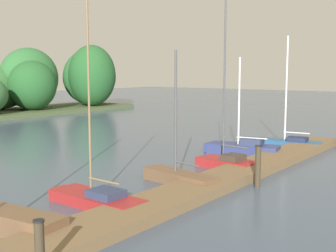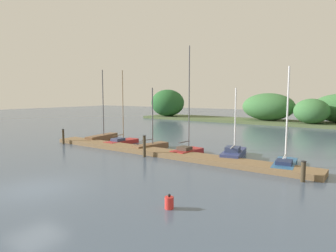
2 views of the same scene
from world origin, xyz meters
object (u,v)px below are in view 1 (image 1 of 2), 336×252
object	(u,v)px
sailboat_2	(177,176)
sailboat_4	(241,148)
sailboat_0	(0,216)
sailboat_5	(288,141)
sailboat_1	(95,197)
sailboat_3	(226,160)
mooring_piling_1	(258,166)

from	to	relation	value
sailboat_2	sailboat_4	xyz separation A→B (m)	(6.92, 0.88, 0.05)
sailboat_0	sailboat_2	size ratio (longest dim) A/B	1.36
sailboat_4	sailboat_5	bearing A→B (deg)	-116.64
sailboat_1	sailboat_5	distance (m)	14.62
sailboat_2	sailboat_4	world-z (taller)	sailboat_2
sailboat_3	mooring_piling_1	size ratio (longest dim) A/B	5.13
sailboat_5	mooring_piling_1	bearing A→B (deg)	98.14
sailboat_1	sailboat_2	world-z (taller)	sailboat_1
sailboat_5	sailboat_1	bearing A→B (deg)	80.12
sailboat_5	mooring_piling_1	distance (m)	9.65
sailboat_2	sailboat_5	xyz separation A→B (m)	(10.72, -0.10, 0.00)
sailboat_1	sailboat_4	distance (m)	10.82
sailboat_1	sailboat_3	size ratio (longest dim) A/B	0.83
sailboat_4	mooring_piling_1	size ratio (longest dim) A/B	3.16
sailboat_4	sailboat_3	bearing A→B (deg)	94.05
sailboat_2	mooring_piling_1	bearing A→B (deg)	-142.75
sailboat_0	sailboat_2	distance (m)	7.05
sailboat_0	sailboat_2	bearing A→B (deg)	-105.68
sailboat_2	sailboat_3	size ratio (longest dim) A/B	0.63
sailboat_0	sailboat_1	distance (m)	3.13
sailboat_2	sailboat_5	size ratio (longest dim) A/B	0.81
sailboat_0	sailboat_5	xyz separation A→B (m)	(17.70, -1.09, -0.06)
sailboat_1	mooring_piling_1	bearing A→B (deg)	-120.07
sailboat_0	sailboat_2	xyz separation A→B (m)	(6.98, -0.99, -0.06)
sailboat_0	mooring_piling_1	size ratio (longest dim) A/B	4.38
sailboat_4	sailboat_5	size ratio (longest dim) A/B	0.80
sailboat_2	sailboat_5	bearing A→B (deg)	-81.23
sailboat_0	sailboat_4	distance (m)	13.90
sailboat_2	mooring_piling_1	size ratio (longest dim) A/B	3.22
sailboat_5	mooring_piling_1	xyz separation A→B (m)	(-9.28, -2.61, 0.49)
sailboat_3	sailboat_4	xyz separation A→B (m)	(3.35, 0.97, -0.01)
sailboat_2	sailboat_5	distance (m)	10.72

